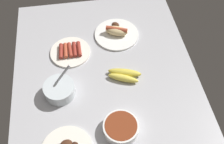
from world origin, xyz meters
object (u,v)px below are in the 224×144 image
object	(u,v)px
bowl_coleslaw	(59,89)
banana_bunch	(124,75)
bowl_chili	(121,127)
plate_hotdog_assembled	(117,33)
plate_sausages	(70,51)

from	to	relation	value
bowl_coleslaw	banana_bunch	bearing A→B (deg)	-81.47
bowl_chili	bowl_coleslaw	xyz separation A→B (cm)	(22.57, 24.86, 0.88)
bowl_chili	plate_hotdog_assembled	size ratio (longest dim) A/B	0.63
plate_hotdog_assembled	bowl_coleslaw	bearing A→B (deg)	136.20
banana_bunch	bowl_coleslaw	world-z (taller)	bowl_coleslaw
bowl_chili	bowl_coleslaw	world-z (taller)	bowl_coleslaw
banana_bunch	bowl_coleslaw	xyz separation A→B (cm)	(-4.68, 31.22, 1.61)
banana_bunch	bowl_coleslaw	bearing A→B (deg)	98.53
plate_sausages	plate_hotdog_assembled	world-z (taller)	plate_hotdog_assembled
bowl_coleslaw	plate_hotdog_assembled	xyz separation A→B (cm)	(33.67, -32.29, -1.60)
banana_bunch	plate_hotdog_assembled	world-z (taller)	plate_hotdog_assembled
plate_sausages	plate_hotdog_assembled	size ratio (longest dim) A/B	0.86
plate_sausages	banana_bunch	size ratio (longest dim) A/B	1.21
bowl_chili	plate_sausages	xyz separation A→B (cm)	(47.00, 18.71, -1.40)
banana_bunch	plate_hotdog_assembled	size ratio (longest dim) A/B	0.71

